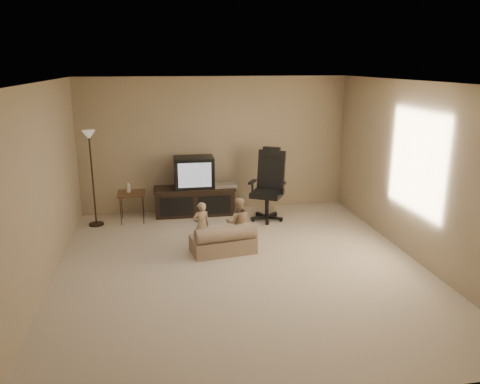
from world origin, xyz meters
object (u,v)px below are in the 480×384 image
object	(u,v)px
floor_lamp	(91,157)
toddler_left	(201,225)
tv_stand	(195,191)
child_sofa	(224,241)
toddler_right	(238,222)
office_chair	(268,194)
side_table	(131,193)

from	to	relation	value
floor_lamp	toddler_left	size ratio (longest dim) A/B	2.27
floor_lamp	tv_stand	bearing A→B (deg)	10.60
tv_stand	child_sofa	distance (m)	1.98
floor_lamp	toddler_right	world-z (taller)	floor_lamp
floor_lamp	child_sofa	distance (m)	2.78
floor_lamp	child_sofa	size ratio (longest dim) A/B	1.67
child_sofa	toddler_left	world-z (taller)	toddler_left
tv_stand	office_chair	distance (m)	1.38
toddler_right	floor_lamp	bearing A→B (deg)	-26.87
side_table	toddler_right	world-z (taller)	toddler_right
toddler_right	toddler_left	bearing A→B (deg)	1.47
floor_lamp	toddler_right	distance (m)	2.79
office_chair	floor_lamp	world-z (taller)	floor_lamp
toddler_left	floor_lamp	bearing A→B (deg)	-52.89
office_chair	toddler_left	distance (m)	1.77
floor_lamp	child_sofa	xyz separation A→B (m)	(2.02, -1.62, -1.02)
child_sofa	toddler_right	xyz separation A→B (m)	(0.25, 0.21, 0.21)
floor_lamp	child_sofa	world-z (taller)	floor_lamp
office_chair	child_sofa	distance (m)	1.77
tv_stand	side_table	xyz separation A→B (m)	(-1.14, -0.22, 0.06)
child_sofa	toddler_left	xyz separation A→B (m)	(-0.30, 0.25, 0.18)
child_sofa	toddler_left	distance (m)	0.43
toddler_left	toddler_right	bearing A→B (deg)	162.40
side_table	toddler_right	distance (m)	2.24
side_table	tv_stand	bearing A→B (deg)	10.98
office_chair	floor_lamp	size ratio (longest dim) A/B	0.78
tv_stand	floor_lamp	bearing A→B (deg)	-168.60
tv_stand	side_table	world-z (taller)	tv_stand
office_chair	toddler_right	size ratio (longest dim) A/B	1.66
tv_stand	floor_lamp	xyz separation A→B (m)	(-1.75, -0.33, 0.76)
side_table	floor_lamp	size ratio (longest dim) A/B	0.43
office_chair	toddler_right	bearing A→B (deg)	-92.47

